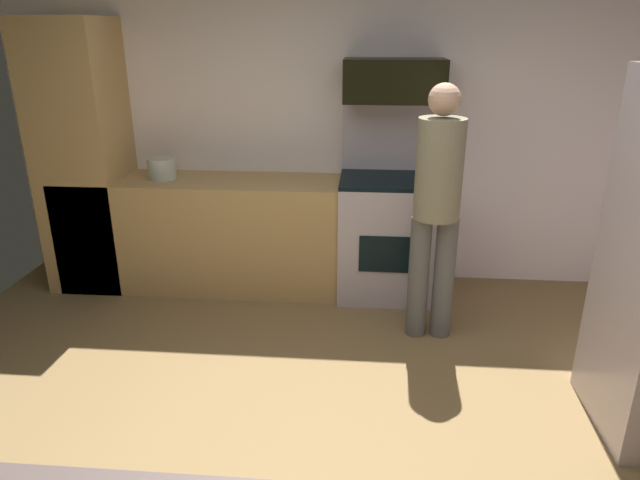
{
  "coord_description": "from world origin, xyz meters",
  "views": [
    {
      "loc": [
        0.33,
        -2.25,
        2.01
      ],
      "look_at": [
        0.12,
        0.3,
        1.05
      ],
      "focal_mm": 31.67,
      "sensor_mm": 36.0,
      "label": 1
    }
  ],
  "objects_px": {
    "person_cook": "(437,203)",
    "stock_pot": "(162,169)",
    "microwave": "(394,81)",
    "oven_range": "(388,231)"
  },
  "relations": [
    {
      "from": "person_cook",
      "to": "oven_range",
      "type": "bearing_deg",
      "value": 112.04
    },
    {
      "from": "microwave",
      "to": "person_cook",
      "type": "relative_size",
      "value": 0.43
    },
    {
      "from": "oven_range",
      "to": "person_cook",
      "type": "distance_m",
      "value": 0.86
    },
    {
      "from": "oven_range",
      "to": "person_cook",
      "type": "xyz_separation_m",
      "value": [
        0.28,
        -0.68,
        0.45
      ]
    },
    {
      "from": "oven_range",
      "to": "stock_pot",
      "type": "relative_size",
      "value": 6.77
    },
    {
      "from": "oven_range",
      "to": "person_cook",
      "type": "height_order",
      "value": "person_cook"
    },
    {
      "from": "oven_range",
      "to": "microwave",
      "type": "height_order",
      "value": "microwave"
    },
    {
      "from": "oven_range",
      "to": "microwave",
      "type": "xyz_separation_m",
      "value": [
        0.0,
        0.09,
        1.14
      ]
    },
    {
      "from": "person_cook",
      "to": "stock_pot",
      "type": "height_order",
      "value": "person_cook"
    },
    {
      "from": "person_cook",
      "to": "stock_pot",
      "type": "relative_size",
      "value": 7.72
    }
  ]
}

